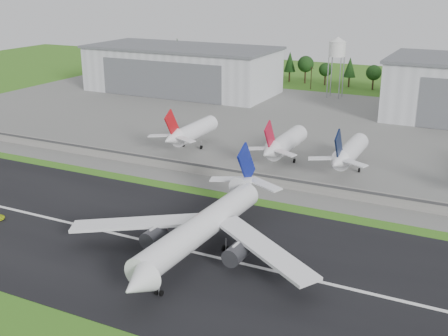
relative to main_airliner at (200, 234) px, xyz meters
The scene contains 13 objects.
ground 18.54m from the main_airliner, 147.66° to the right, with size 600.00×600.00×0.00m, color #416B19.
runway 15.87m from the main_airliner, behind, with size 320.00×60.00×0.10m, color black.
runway_centerline 15.85m from the main_airliner, behind, with size 220.00×1.00×0.02m, color white.
apron 111.57m from the main_airliner, 97.79° to the left, with size 320.00×150.00×0.10m, color slate.
blast_fence 47.97m from the main_airliner, 108.40° to the left, with size 240.00×0.61×3.50m.
hangar_west 182.28m from the main_airliner, 121.47° to the left, with size 97.00×44.00×23.20m.
water_tower 177.68m from the main_airliner, 96.54° to the left, with size 8.40×8.40×29.40m.
utility_poles 191.10m from the main_airliner, 94.54° to the left, with size 230.00×3.00×12.00m, color black, non-canonical shape.
treeline 206.05m from the main_airliner, 94.21° to the left, with size 320.00×16.00×22.00m, color black, non-canonical shape.
main_airliner is the anchor object (origin of this frame).
parked_jet_red_a 78.24m from the main_airliner, 121.09° to the left, with size 7.36×31.29×16.65m.
parked_jet_red_b 67.34m from the main_airliner, 95.59° to the left, with size 7.36×31.29×16.76m.
parked_jet_navy 68.49m from the main_airliner, 78.02° to the left, with size 7.36×31.29×16.61m.
Camera 1 is at (67.21, -84.58, 56.36)m, focal length 45.00 mm.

